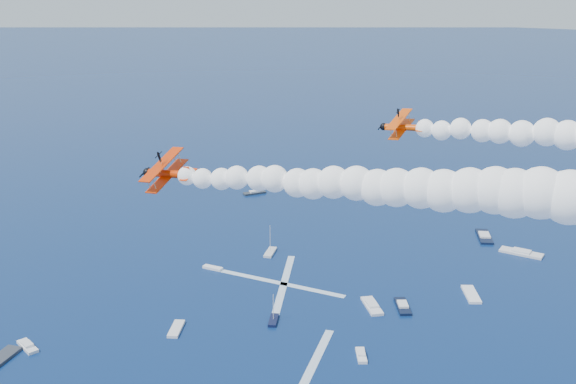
% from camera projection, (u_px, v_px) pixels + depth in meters
% --- Properties ---
extents(biplane_lead, '(6.87, 8.25, 6.37)m').
position_uv_depth(biplane_lead, '(403.00, 127.00, 97.36)').
color(biplane_lead, '#F04805').
extents(biplane_trail, '(8.53, 10.18, 8.21)m').
position_uv_depth(biplane_trail, '(168.00, 174.00, 93.61)').
color(biplane_trail, red).
extents(smoke_trail_trail, '(61.09, 10.02, 10.91)m').
position_uv_depth(smoke_trail_trail, '(387.00, 186.00, 80.51)').
color(smoke_trail_trail, white).
extents(spectator_boats, '(206.43, 171.19, 0.70)m').
position_uv_depth(spectator_boats, '(417.00, 286.00, 190.90)').
color(spectator_boats, '#2B313A').
rests_on(spectator_boats, ground).
extents(boat_wakes, '(140.71, 94.34, 0.04)m').
position_uv_depth(boat_wakes, '(394.00, 314.00, 176.37)').
color(boat_wakes, white).
rests_on(boat_wakes, ground).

